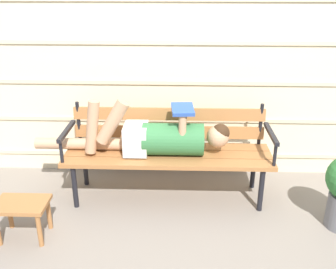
% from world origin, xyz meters
% --- Properties ---
extents(ground_plane, '(12.00, 12.00, 0.00)m').
position_xyz_m(ground_plane, '(0.00, 0.00, 0.00)').
color(ground_plane, gray).
extents(house_siding, '(4.25, 0.08, 2.22)m').
position_xyz_m(house_siding, '(0.00, 0.73, 1.11)').
color(house_siding, beige).
rests_on(house_siding, ground).
extents(park_bench, '(1.79, 0.51, 0.81)m').
position_xyz_m(park_bench, '(0.00, 0.26, 0.47)').
color(park_bench, '#9E6638').
rests_on(park_bench, ground).
extents(reclining_person, '(1.69, 0.28, 0.51)m').
position_xyz_m(reclining_person, '(-0.09, 0.19, 0.59)').
color(reclining_person, '#33703D').
extents(footstool, '(0.39, 0.27, 0.30)m').
position_xyz_m(footstool, '(-1.07, -0.42, 0.24)').
color(footstool, '#9E6638').
rests_on(footstool, ground).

